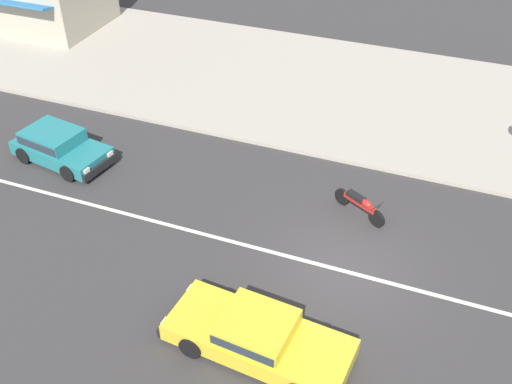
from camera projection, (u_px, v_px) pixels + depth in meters
The scene contains 6 objects.
ground_plane at pixel (342, 270), 16.91m from camera, with size 160.00×160.00×0.00m, color #383535.
lane_centre_stripe at pixel (342, 270), 16.91m from camera, with size 50.40×0.14×0.01m, color silver.
kerb_strip at pixel (405, 103), 24.41m from camera, with size 68.00×10.00×0.15m, color #ADA393.
hatchback_teal_1 at pixel (58, 145), 20.97m from camera, with size 3.75×2.22×1.10m.
sedan_yellow_2 at pixel (257, 335), 14.42m from camera, with size 4.78×2.17×1.06m.
motorcycle_0 at pixel (360, 204), 18.60m from camera, with size 1.80×1.10×0.80m.
Camera 1 is at (2.06, -12.12, 12.07)m, focal length 42.00 mm.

